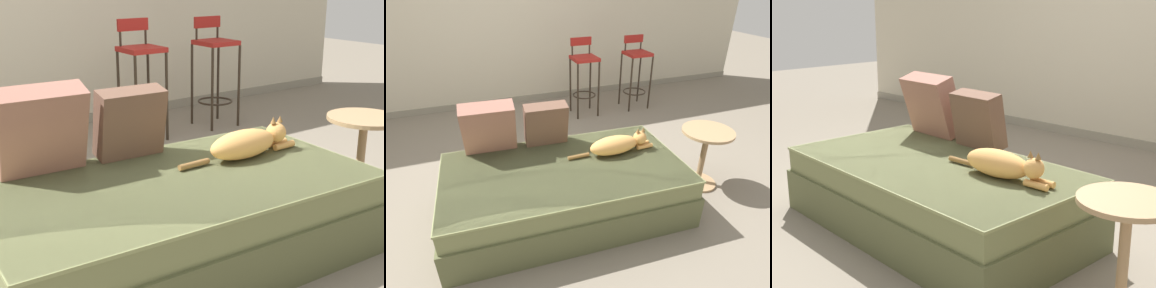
% 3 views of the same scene
% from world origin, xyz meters
% --- Properties ---
extents(ground_plane, '(16.00, 16.00, 0.00)m').
position_xyz_m(ground_plane, '(0.00, 0.00, 0.00)').
color(ground_plane, slate).
rests_on(ground_plane, ground).
extents(wall_baseboard_trim, '(8.00, 0.02, 0.09)m').
position_xyz_m(wall_baseboard_trim, '(0.00, 2.20, 0.04)').
color(wall_baseboard_trim, gray).
rests_on(wall_baseboard_trim, ground).
extents(couch, '(1.93, 1.12, 0.42)m').
position_xyz_m(couch, '(0.00, -0.40, 0.22)').
color(couch, brown).
rests_on(couch, ground).
extents(throw_pillow_corner, '(0.43, 0.29, 0.44)m').
position_xyz_m(throw_pillow_corner, '(-0.49, 0.04, 0.65)').
color(throw_pillow_corner, '#936051').
rests_on(throw_pillow_corner, couch).
extents(throw_pillow_middle, '(0.37, 0.21, 0.38)m').
position_xyz_m(throw_pillow_middle, '(-0.02, 0.01, 0.61)').
color(throw_pillow_middle, brown).
rests_on(throw_pillow_middle, couch).
extents(cat, '(0.74, 0.18, 0.19)m').
position_xyz_m(cat, '(0.48, -0.34, 0.50)').
color(cat, tan).
rests_on(cat, couch).
extents(bar_stool_near_window, '(0.32, 0.32, 1.00)m').
position_xyz_m(bar_stool_near_window, '(0.89, 1.46, 0.60)').
color(bar_stool_near_window, '#2D2319').
rests_on(bar_stool_near_window, ground).
extents(bar_stool_by_doorway, '(0.33, 0.33, 0.98)m').
position_xyz_m(bar_stool_by_doorway, '(1.66, 1.46, 0.59)').
color(bar_stool_by_doorway, '#2D2319').
rests_on(bar_stool_by_doorway, ground).
extents(side_table, '(0.44, 0.44, 0.55)m').
position_xyz_m(side_table, '(1.28, -0.47, 0.36)').
color(side_table, tan).
rests_on(side_table, ground).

